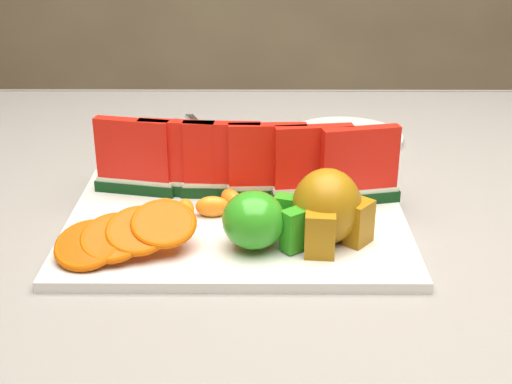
% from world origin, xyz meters
% --- Properties ---
extents(table, '(1.40, 0.90, 0.75)m').
position_xyz_m(table, '(0.00, 0.00, 0.65)').
color(table, '#50321A').
rests_on(table, ground).
extents(tablecloth, '(1.53, 1.03, 0.20)m').
position_xyz_m(tablecloth, '(0.00, 0.00, 0.72)').
color(tablecloth, gray).
rests_on(tablecloth, table).
extents(platter, '(0.40, 0.30, 0.01)m').
position_xyz_m(platter, '(-0.04, -0.07, 0.76)').
color(platter, silver).
rests_on(platter, tablecloth).
extents(apple_cluster, '(0.10, 0.08, 0.06)m').
position_xyz_m(apple_cluster, '(-0.01, -0.14, 0.80)').
color(apple_cluster, '#1E8D1A').
rests_on(apple_cluster, platter).
extents(pear_cluster, '(0.10, 0.10, 0.09)m').
position_xyz_m(pear_cluster, '(0.06, -0.13, 0.81)').
color(pear_cluster, '#AB7609').
rests_on(pear_cluster, platter).
extents(side_plate, '(0.21, 0.21, 0.01)m').
position_xyz_m(side_plate, '(0.12, 0.23, 0.76)').
color(side_plate, silver).
rests_on(side_plate, tablecloth).
extents(fork, '(0.08, 0.19, 0.00)m').
position_xyz_m(fork, '(-0.13, 0.25, 0.76)').
color(fork, silver).
rests_on(fork, tablecloth).
extents(watermelon_row, '(0.39, 0.07, 0.10)m').
position_xyz_m(watermelon_row, '(-0.03, -0.01, 0.82)').
color(watermelon_row, '#0E3D17').
rests_on(watermelon_row, platter).
extents(orange_fan_front, '(0.16, 0.11, 0.05)m').
position_xyz_m(orange_fan_front, '(-0.16, -0.16, 0.79)').
color(orange_fan_front, '#F51C00').
rests_on(orange_fan_front, platter).
extents(orange_fan_back, '(0.33, 0.10, 0.04)m').
position_xyz_m(orange_fan_back, '(-0.03, 0.05, 0.79)').
color(orange_fan_back, '#F51C00').
rests_on(orange_fan_back, platter).
extents(tangerine_segments, '(0.19, 0.08, 0.03)m').
position_xyz_m(tangerine_segments, '(-0.04, -0.07, 0.78)').
color(tangerine_segments, orange).
rests_on(tangerine_segments, platter).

